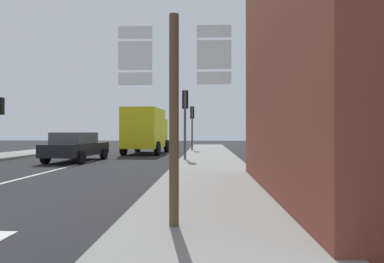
{
  "coord_description": "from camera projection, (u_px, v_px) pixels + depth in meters",
  "views": [
    {
      "loc": [
        5.91,
        -4.53,
        1.49
      ],
      "look_at": [
        5.15,
        12.09,
        1.52
      ],
      "focal_mm": 29.78,
      "sensor_mm": 36.0,
      "label": 1
    }
  ],
  "objects": [
    {
      "name": "ground_plane",
      "position": [
        79.0,
        164.0,
        14.79
      ],
      "size": [
        80.0,
        80.0,
        0.0
      ],
      "primitive_type": "plane",
      "color": "#232326"
    },
    {
      "name": "lane_centre_stripe",
      "position": [
        32.0,
        176.0,
        10.79
      ],
      "size": [
        0.16,
        12.0,
        0.01
      ],
      "primitive_type": "cube",
      "color": "silver",
      "rests_on": "ground"
    },
    {
      "name": "route_sign_post",
      "position": [
        174.0,
        103.0,
        4.62
      ],
      "size": [
        1.66,
        0.14,
        3.2
      ],
      "color": "brown",
      "rests_on": "ground"
    },
    {
      "name": "traffic_light_near_left",
      "position": [
        0.0,
        114.0,
        16.54
      ],
      "size": [
        0.3,
        0.49,
        3.29
      ],
      "color": "#47474C",
      "rests_on": "ground"
    },
    {
      "name": "traffic_light_near_right",
      "position": [
        185.0,
        109.0,
        15.87
      ],
      "size": [
        0.3,
        0.49,
        3.57
      ],
      "color": "#47474C",
      "rests_on": "ground"
    },
    {
      "name": "delivery_truck",
      "position": [
        146.0,
        130.0,
        21.76
      ],
      "size": [
        2.68,
        5.1,
        3.05
      ],
      "color": "yellow",
      "rests_on": "ground"
    },
    {
      "name": "sedan_far",
      "position": [
        76.0,
        146.0,
        16.1
      ],
      "size": [
        2.21,
        4.32,
        1.47
      ],
      "color": "black",
      "rests_on": "ground"
    },
    {
      "name": "traffic_light_far_right",
      "position": [
        192.0,
        118.0,
        23.65
      ],
      "size": [
        0.3,
        0.49,
        3.4
      ],
      "color": "#47474C",
      "rests_on": "ground"
    },
    {
      "name": "sidewalk_right",
      "position": [
        211.0,
        168.0,
        12.51
      ],
      "size": [
        3.05,
        44.0,
        0.14
      ],
      "primitive_type": "cube",
      "color": "gray",
      "rests_on": "ground"
    }
  ]
}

